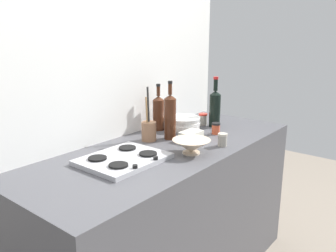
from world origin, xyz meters
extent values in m
cube|color=#4C4C51|center=(0.00, 0.00, 0.45)|extent=(1.80, 0.70, 0.90)
cube|color=white|center=(0.00, 0.38, 1.24)|extent=(1.90, 0.06, 2.47)
cube|color=#B2B2B7|center=(-0.33, 0.02, 0.91)|extent=(0.41, 0.33, 0.02)
cylinder|color=black|center=(-0.43, -0.05, 0.93)|extent=(0.09, 0.09, 0.01)
cylinder|color=black|center=(-0.23, -0.05, 0.93)|extent=(0.09, 0.09, 0.01)
cylinder|color=black|center=(-0.43, 0.10, 0.93)|extent=(0.09, 0.09, 0.01)
cylinder|color=black|center=(-0.23, 0.10, 0.93)|extent=(0.09, 0.09, 0.01)
cylinder|color=black|center=(-0.40, -0.13, 0.93)|extent=(0.02, 0.02, 0.02)
cylinder|color=black|center=(-0.26, -0.13, 0.93)|extent=(0.02, 0.02, 0.02)
cylinder|color=white|center=(0.35, 0.16, 0.91)|extent=(0.23, 0.23, 0.01)
cylinder|color=white|center=(0.35, 0.16, 0.92)|extent=(0.23, 0.23, 0.01)
cylinder|color=white|center=(0.35, 0.16, 0.93)|extent=(0.23, 0.23, 0.01)
cylinder|color=white|center=(0.35, 0.15, 0.94)|extent=(0.23, 0.23, 0.01)
cylinder|color=white|center=(0.36, 0.15, 0.95)|extent=(0.23, 0.23, 0.01)
cylinder|color=white|center=(0.36, 0.16, 0.96)|extent=(0.23, 0.23, 0.01)
cylinder|color=white|center=(0.35, 0.16, 0.97)|extent=(0.23, 0.23, 0.01)
cylinder|color=white|center=(0.36, 0.16, 0.98)|extent=(0.23, 0.23, 0.01)
cylinder|color=#472314|center=(0.12, 0.08, 1.02)|extent=(0.07, 0.07, 0.25)
cone|color=#472314|center=(0.12, 0.08, 1.16)|extent=(0.07, 0.07, 0.03)
cylinder|color=#472314|center=(0.12, 0.08, 1.20)|extent=(0.02, 0.02, 0.06)
cylinder|color=black|center=(0.12, 0.08, 1.25)|extent=(0.03, 0.03, 0.02)
cylinder|color=black|center=(0.55, 0.03, 1.01)|extent=(0.08, 0.08, 0.22)
cone|color=black|center=(0.55, 0.03, 1.13)|extent=(0.08, 0.08, 0.03)
cylinder|color=black|center=(0.55, 0.03, 1.19)|extent=(0.03, 0.03, 0.08)
cylinder|color=#B21E1E|center=(0.55, 0.03, 1.23)|extent=(0.03, 0.03, 0.02)
cylinder|color=#472314|center=(0.24, 0.27, 1.00)|extent=(0.08, 0.08, 0.20)
cone|color=#472314|center=(0.24, 0.27, 1.11)|extent=(0.08, 0.08, 0.03)
cylinder|color=#472314|center=(0.24, 0.27, 1.16)|extent=(0.02, 0.02, 0.06)
cylinder|color=black|center=(0.24, 0.27, 1.20)|extent=(0.03, 0.03, 0.02)
cylinder|color=beige|center=(-0.02, -0.17, 0.91)|extent=(0.09, 0.09, 0.01)
cone|color=beige|center=(-0.02, -0.17, 0.94)|extent=(0.21, 0.21, 0.07)
cube|color=silver|center=(0.18, -0.03, 0.93)|extent=(0.14, 0.09, 0.06)
cylinder|color=#996B4C|center=(0.02, 0.16, 0.96)|extent=(0.09, 0.09, 0.11)
cylinder|color=#997247|center=(0.03, 0.18, 1.05)|extent=(0.02, 0.04, 0.20)
cylinder|color=#262626|center=(0.03, 0.18, 1.08)|extent=(0.04, 0.05, 0.27)
cylinder|color=#997247|center=(0.01, 0.17, 1.06)|extent=(0.04, 0.04, 0.22)
cylinder|color=#9E998C|center=(0.20, -0.24, 0.93)|extent=(0.05, 0.05, 0.06)
cylinder|color=beige|center=(0.20, -0.24, 0.97)|extent=(0.05, 0.05, 0.01)
cylinder|color=#9E998C|center=(0.53, 0.11, 0.94)|extent=(0.06, 0.06, 0.07)
cylinder|color=red|center=(0.53, 0.11, 0.98)|extent=(0.06, 0.06, 0.01)
cylinder|color=#C64C2D|center=(0.39, -0.08, 0.93)|extent=(0.05, 0.05, 0.06)
cylinder|color=black|center=(0.39, -0.08, 0.97)|extent=(0.05, 0.05, 0.01)
camera|label=1|loc=(-1.48, -1.20, 1.53)|focal=37.60mm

